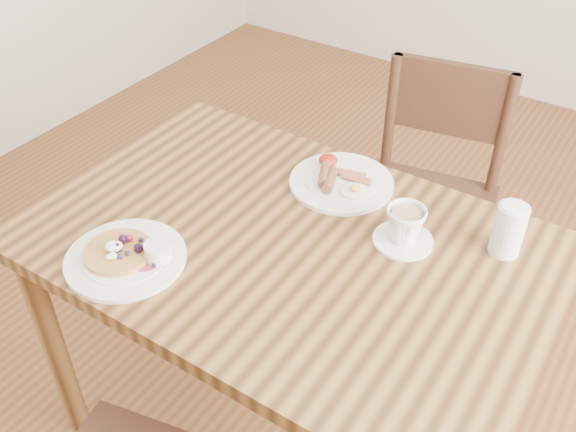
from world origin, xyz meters
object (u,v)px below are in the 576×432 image
object	(u,v)px
dining_table	(288,271)
pancake_plate	(127,256)
breakfast_plate	(340,180)
teacup_saucer	(405,227)
chair_far	(428,191)
water_glass	(509,230)

from	to	relation	value
dining_table	pancake_plate	size ratio (longest dim) A/B	4.44
pancake_plate	breakfast_plate	size ratio (longest dim) A/B	1.00
dining_table	teacup_saucer	distance (m)	0.30
breakfast_plate	dining_table	bearing A→B (deg)	-87.78
pancake_plate	teacup_saucer	size ratio (longest dim) A/B	1.93
pancake_plate	teacup_saucer	xyz separation A→B (m)	(0.48, 0.40, 0.03)
chair_far	breakfast_plate	size ratio (longest dim) A/B	3.26
pancake_plate	water_glass	xyz separation A→B (m)	(0.69, 0.49, 0.05)
breakfast_plate	teacup_saucer	xyz separation A→B (m)	(0.24, -0.12, 0.03)
chair_far	breakfast_plate	xyz separation A→B (m)	(-0.09, -0.44, 0.27)
chair_far	pancake_plate	bearing A→B (deg)	60.18
chair_far	teacup_saucer	xyz separation A→B (m)	(0.14, -0.56, 0.30)
breakfast_plate	teacup_saucer	size ratio (longest dim) A/B	1.93
dining_table	chair_far	world-z (taller)	chair_far
breakfast_plate	water_glass	xyz separation A→B (m)	(0.44, -0.02, 0.05)
dining_table	teacup_saucer	xyz separation A→B (m)	(0.23, 0.14, 0.14)
chair_far	water_glass	distance (m)	0.66
chair_far	dining_table	bearing A→B (deg)	73.07
pancake_plate	dining_table	bearing A→B (deg)	44.91
dining_table	pancake_plate	bearing A→B (deg)	-135.09
water_glass	dining_table	bearing A→B (deg)	-151.14
chair_far	pancake_plate	world-z (taller)	chair_far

